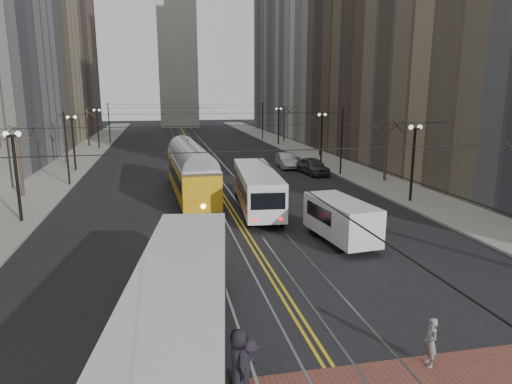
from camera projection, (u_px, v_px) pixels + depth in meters
name	position (u px, v px, depth m)	size (l,w,h in m)	color
ground	(318.00, 350.00, 14.82)	(260.00, 260.00, 0.00)	black
sidewalk_left	(75.00, 162.00, 54.84)	(5.00, 140.00, 0.15)	gray
sidewalk_right	(312.00, 155.00, 60.84)	(5.00, 140.00, 0.15)	gray
streetcar_rails	(200.00, 159.00, 57.86)	(4.80, 130.00, 0.02)	gray
centre_lines	(200.00, 159.00, 57.85)	(0.42, 130.00, 0.01)	gold
building_left_far	(46.00, 30.00, 87.72)	(16.00, 20.00, 40.00)	brown
building_right_mid	(389.00, 25.00, 60.28)	(16.00, 20.00, 34.00)	brown
building_right_far	(300.00, 37.00, 97.90)	(16.00, 20.00, 40.00)	slate
lamp_posts	(214.00, 153.00, 41.72)	(27.60, 57.20, 5.60)	black
street_trees	(207.00, 145.00, 47.93)	(31.68, 53.28, 5.60)	#382D23
trolley_wires	(207.00, 136.00, 47.33)	(25.96, 120.00, 6.60)	black
transit_bus	(182.00, 319.00, 13.61)	(2.62, 12.59, 3.15)	#BABABA
streetcar	(191.00, 176.00, 36.45)	(2.63, 14.15, 3.33)	gold
rear_bus	(257.00, 190.00, 32.31)	(2.42, 11.13, 2.90)	silver
cargo_van	(341.00, 222.00, 25.20)	(2.09, 5.44, 2.41)	silver
sedan_grey	(313.00, 166.00, 46.61)	(2.00, 4.98, 1.70)	#3F4146
sedan_silver	(286.00, 160.00, 50.71)	(1.73, 4.97, 1.64)	#A1A5A9
pedestrian_a	(239.00, 360.00, 12.61)	(0.90, 0.59, 1.85)	black
pedestrian_b	(431.00, 342.00, 13.82)	(0.56, 0.37, 1.54)	slate
pedestrian_d	(249.00, 364.00, 12.70)	(0.99, 0.57, 1.54)	black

